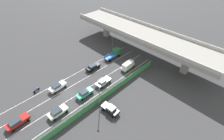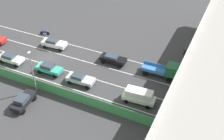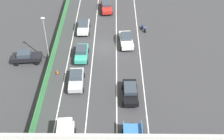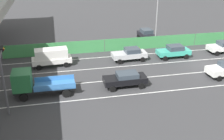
% 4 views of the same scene
% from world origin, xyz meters
% --- Properties ---
extents(ground_plane, '(300.00, 300.00, 0.00)m').
position_xyz_m(ground_plane, '(0.00, 0.00, 0.00)').
color(ground_plane, '#38383A').
extents(lane_line_left_edge, '(0.14, 44.68, 0.01)m').
position_xyz_m(lane_line_left_edge, '(-5.33, 4.34, 0.00)').
color(lane_line_left_edge, silver).
rests_on(lane_line_left_edge, ground).
extents(lane_line_mid_left, '(0.14, 44.68, 0.01)m').
position_xyz_m(lane_line_mid_left, '(-1.78, 4.34, 0.00)').
color(lane_line_mid_left, silver).
rests_on(lane_line_mid_left, ground).
extents(lane_line_mid_right, '(0.14, 44.68, 0.01)m').
position_xyz_m(lane_line_mid_right, '(1.78, 4.34, 0.00)').
color(lane_line_mid_right, silver).
rests_on(lane_line_mid_right, ground).
extents(lane_line_right_edge, '(0.14, 44.68, 0.01)m').
position_xyz_m(lane_line_right_edge, '(5.33, 4.34, 0.00)').
color(lane_line_right_edge, silver).
rests_on(lane_line_right_edge, ground).
extents(green_fence, '(0.10, 40.78, 1.76)m').
position_xyz_m(green_fence, '(7.46, 4.34, 0.88)').
color(green_fence, '#3D8E4C').
rests_on(green_fence, ground).
extents(car_sedan_silver, '(2.21, 4.49, 1.63)m').
position_xyz_m(car_sedan_silver, '(3.55, 8.57, 0.89)').
color(car_sedan_silver, '#B7BABC').
rests_on(car_sedan_silver, ground).
extents(car_sedan_black, '(2.04, 4.50, 1.55)m').
position_xyz_m(car_sedan_black, '(-3.46, 10.94, 0.88)').
color(car_sedan_black, black).
rests_on(car_sedan_black, ground).
extents(car_sedan_white, '(2.10, 4.40, 1.60)m').
position_xyz_m(car_sedan_white, '(3.70, -4.86, 0.90)').
color(car_sedan_white, white).
rests_on(car_sedan_white, ground).
extents(car_hatchback_white, '(2.37, 4.65, 1.66)m').
position_xyz_m(car_hatchback_white, '(-3.30, -0.83, 0.93)').
color(car_hatchback_white, silver).
rests_on(car_hatchback_white, ground).
extents(car_taxi_teal, '(2.04, 4.36, 1.66)m').
position_xyz_m(car_taxi_teal, '(3.35, 2.66, 0.91)').
color(car_taxi_teal, teal).
rests_on(car_taxi_teal, ground).
extents(car_van_white, '(2.26, 4.83, 2.19)m').
position_xyz_m(car_van_white, '(3.73, 18.36, 1.24)').
color(car_van_white, silver).
rests_on(car_van_white, ground).
extents(flatbed_truck_blue, '(2.31, 5.87, 2.64)m').
position_xyz_m(flatbed_truck_blue, '(-3.48, 20.23, 1.35)').
color(flatbed_truck_blue, black).
rests_on(flatbed_truck_blue, ground).
extents(motorcycle, '(0.74, 1.91, 0.93)m').
position_xyz_m(motorcycle, '(-6.37, -5.09, 0.46)').
color(motorcycle, black).
rests_on(motorcycle, ground).
extents(parked_sedan_dark, '(4.35, 2.25, 1.70)m').
position_xyz_m(parked_sedan_dark, '(11.25, 3.73, 0.93)').
color(parked_sedan_dark, black).
rests_on(parked_sedan_dark, ground).
extents(traffic_light, '(3.23, 0.50, 5.46)m').
position_xyz_m(traffic_light, '(-5.51, 22.26, 3.85)').
color(traffic_light, '#47474C').
rests_on(traffic_light, ground).
extents(street_lamp, '(0.60, 0.36, 7.20)m').
position_xyz_m(street_lamp, '(8.03, 3.52, 4.37)').
color(street_lamp, gray).
rests_on(street_lamp, ground).
extents(traffic_cone, '(0.47, 0.47, 0.69)m').
position_xyz_m(traffic_cone, '(6.45, 6.40, 0.32)').
color(traffic_cone, orange).
rests_on(traffic_cone, ground).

